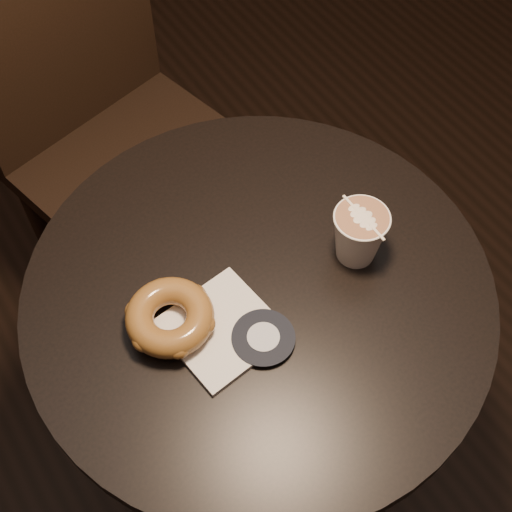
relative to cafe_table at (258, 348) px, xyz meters
name	(u,v)px	position (x,y,z in m)	size (l,w,h in m)	color
cafe_table	(258,348)	(0.00, 0.00, 0.00)	(0.70, 0.70, 0.75)	black
chair	(101,105)	(0.02, 0.61, 0.06)	(0.52, 0.52, 1.10)	black
pastry_bag	(222,329)	(-0.08, -0.03, 0.20)	(0.14, 0.14, 0.01)	silver
doughnut	(170,317)	(-0.14, 0.01, 0.23)	(0.12, 0.12, 0.04)	brown
latte_cup	(359,236)	(0.16, -0.03, 0.25)	(0.08, 0.08, 0.09)	white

